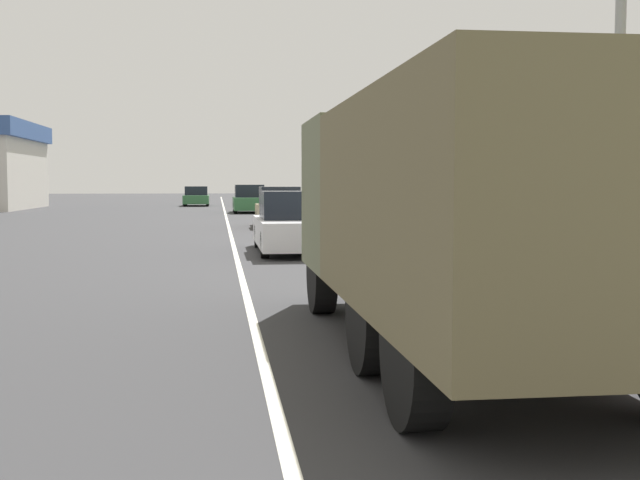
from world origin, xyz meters
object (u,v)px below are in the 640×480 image
object	(u,v)px
car_second_ahead	(279,209)
military_truck	(453,206)
car_nearest_ahead	(295,225)
car_fourth_ahead	(196,197)
lamp_post	(604,24)
car_third_ahead	(249,200)

from	to	relation	value
car_second_ahead	military_truck	bearing A→B (deg)	-89.98
car_nearest_ahead	car_second_ahead	size ratio (longest dim) A/B	1.04
car_nearest_ahead	military_truck	bearing A→B (deg)	-87.75
car_nearest_ahead	car_fourth_ahead	bearing A→B (deg)	94.96
car_nearest_ahead	lamp_post	world-z (taller)	lamp_post
car_nearest_ahead	car_fourth_ahead	world-z (taller)	car_nearest_ahead
car_second_ahead	car_third_ahead	size ratio (longest dim) A/B	1.06
car_nearest_ahead	car_fourth_ahead	xyz separation A→B (m)	(-3.56, 41.04, -0.04)
car_nearest_ahead	car_third_ahead	distance (m)	27.06
car_third_ahead	lamp_post	distance (m)	38.05
car_fourth_ahead	car_second_ahead	bearing A→B (deg)	-82.23
car_nearest_ahead	car_fourth_ahead	size ratio (longest dim) A/B	1.06
car_nearest_ahead	lamp_post	xyz separation A→B (m)	(2.98, -10.75, 3.14)
car_nearest_ahead	car_second_ahead	xyz separation A→B (m)	(0.48, 11.38, 0.02)
car_third_ahead	car_fourth_ahead	world-z (taller)	car_third_ahead
car_third_ahead	car_fourth_ahead	distance (m)	14.40
military_truck	car_fourth_ahead	world-z (taller)	military_truck
car_second_ahead	car_fourth_ahead	bearing A→B (deg)	97.77
car_fourth_ahead	military_truck	bearing A→B (deg)	-85.67
military_truck	car_second_ahead	size ratio (longest dim) A/B	1.70
car_second_ahead	car_fourth_ahead	world-z (taller)	car_second_ahead
car_third_ahead	car_fourth_ahead	bearing A→B (deg)	103.94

